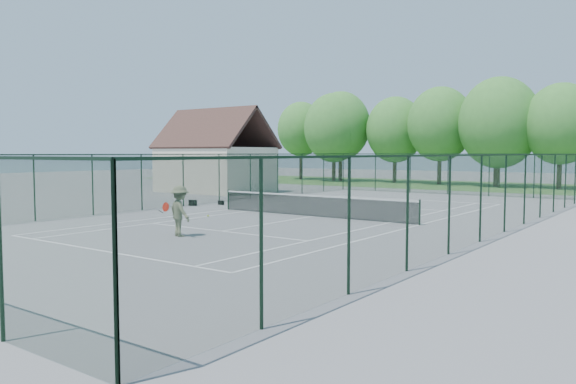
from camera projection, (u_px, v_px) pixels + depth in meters
name	position (u px, v px, depth m)	size (l,w,h in m)	color
ground	(312.00, 216.00, 27.17)	(140.00, 140.00, 0.00)	slate
grass_far	(495.00, 186.00, 51.27)	(80.00, 16.00, 0.01)	#447431
court_lines	(312.00, 216.00, 27.17)	(11.05, 23.85, 0.01)	white
tennis_net	(312.00, 205.00, 27.13)	(11.08, 0.08, 1.10)	black
fence_enclosure	(313.00, 184.00, 27.06)	(18.05, 36.05, 3.02)	#1A3824
utility_building	(215.00, 152.00, 44.45)	(8.60, 6.27, 6.63)	#F4E7C9
tree_line_far	(497.00, 121.00, 50.85)	(39.40, 6.40, 9.70)	#40291E
sports_bag_a	(193.00, 203.00, 32.61)	(0.43, 0.26, 0.35)	black
sports_bag_b	(221.00, 203.00, 33.23)	(0.33, 0.20, 0.26)	black
tennis_player	(180.00, 211.00, 20.62)	(1.95, 1.02, 1.88)	#595D42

